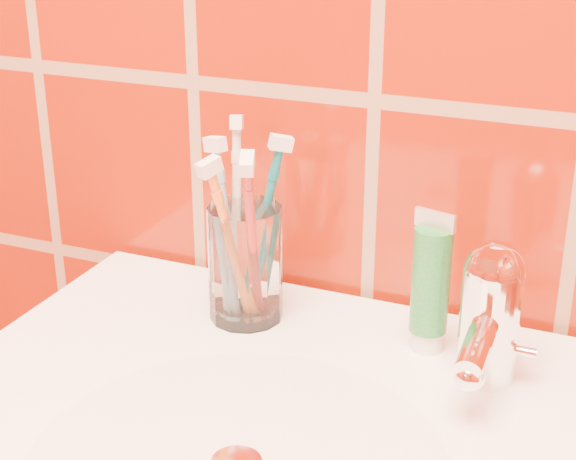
% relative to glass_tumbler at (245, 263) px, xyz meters
% --- Properties ---
extents(glass_tumbler, '(0.07, 0.07, 0.11)m').
position_rel_glass_tumbler_xyz_m(glass_tumbler, '(0.00, 0.00, 0.00)').
color(glass_tumbler, white).
rests_on(glass_tumbler, pedestal_sink).
extents(toothpaste_tube, '(0.04, 0.03, 0.13)m').
position_rel_glass_tumbler_xyz_m(toothpaste_tube, '(0.17, 0.01, 0.01)').
color(toothpaste_tube, white).
rests_on(toothpaste_tube, pedestal_sink).
extents(faucet, '(0.05, 0.11, 0.12)m').
position_rel_glass_tumbler_xyz_m(faucet, '(0.22, -0.02, 0.01)').
color(faucet, white).
rests_on(faucet, pedestal_sink).
extents(toothbrush_0, '(0.10, 0.09, 0.18)m').
position_rel_glass_tumbler_xyz_m(toothbrush_0, '(0.01, 0.02, 0.03)').
color(toothbrush_0, '#0C646B').
rests_on(toothbrush_0, glass_tumbler).
extents(toothbrush_1, '(0.09, 0.15, 0.20)m').
position_rel_glass_tumbler_xyz_m(toothbrush_1, '(0.02, -0.03, 0.03)').
color(toothbrush_1, '#A82824').
rests_on(toothbrush_1, glass_tumbler).
extents(toothbrush_2, '(0.07, 0.11, 0.20)m').
position_rel_glass_tumbler_xyz_m(toothbrush_2, '(-0.02, 0.02, 0.04)').
color(toothbrush_2, silver).
rests_on(toothbrush_2, glass_tumbler).
extents(toothbrush_3, '(0.09, 0.11, 0.18)m').
position_rel_glass_tumbler_xyz_m(toothbrush_3, '(-0.00, -0.02, 0.03)').
color(toothbrush_3, orange).
rests_on(toothbrush_3, glass_tumbler).
extents(toothbrush_4, '(0.08, 0.07, 0.18)m').
position_rel_glass_tumbler_xyz_m(toothbrush_4, '(-0.02, -0.00, 0.03)').
color(toothbrush_4, '#77B0D4').
rests_on(toothbrush_4, glass_tumbler).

